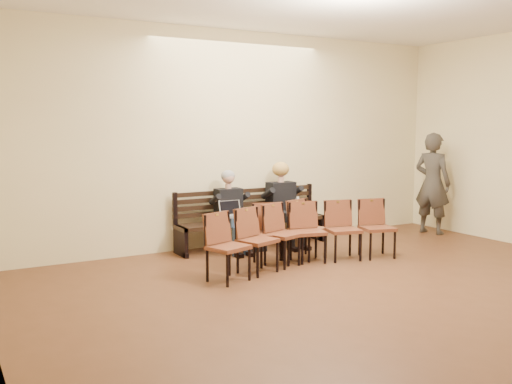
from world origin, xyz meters
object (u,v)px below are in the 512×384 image
Objects in this scene: bench at (253,233)px; chair_row_back at (271,238)px; passerby at (433,176)px; seated_man at (231,213)px; laptop at (234,217)px; bag at (255,243)px; chair_row_front at (326,231)px; seated_woman at (284,206)px; water_bottle at (298,212)px.

chair_row_back is (-0.48, -1.37, 0.21)m from bench.
passerby is at bearing -9.96° from bench.
seated_man is 0.20m from laptop.
seated_man is at bearing 154.02° from bag.
chair_row_front reaches higher than laptop.
bench is at bearing 167.11° from seated_woman.
chair_row_back is (0.02, -1.05, -0.14)m from laptop.
bag is 1.26m from chair_row_front.
water_bottle is 0.11× the size of chair_row_back.
passerby is 3.11m from chair_row_front.
laptop is at bearing 69.13° from passerby.
bench is at bearing 26.62° from laptop.
seated_man reaches higher than chair_row_back.
chair_row_front is (0.59, -1.07, 0.31)m from bag.
passerby is at bearing -9.42° from seated_woman.
bench is at bearing 14.86° from seated_man.
laptop is at bearing 146.79° from chair_row_front.
chair_row_front is at bearing -61.23° from bag.
bench is 0.61m from seated_man.
bag is (0.33, -0.16, -0.49)m from seated_man.
water_bottle is at bearing -4.43° from bag.
bag is 0.16× the size of chair_row_front.
laptop is (-0.05, -0.20, -0.03)m from seated_man.
chair_row_front is at bearing -70.99° from bench.
chair_row_back is at bearing -91.20° from seated_man.
seated_woman reaches higher than bag.
seated_man is at bearing 70.46° from laptop.
bench is 2.00× the size of seated_woman.
laptop is at bearing 72.74° from chair_row_back.
passerby is at bearing -7.35° from chair_row_back.
seated_man is at bearing 70.31° from chair_row_back.
bag is at bearing -0.36° from laptop.
chair_row_back is at bearing -108.17° from bag.
bag is 0.16× the size of chair_row_back.
bench is at bearing 152.30° from water_bottle.
water_bottle is at bearing -6.84° from laptop.
water_bottle is 2.82m from passerby.
passerby is 0.99× the size of chair_row_back.
chair_row_back is (-0.94, -0.02, 0.00)m from chair_row_front.
bag is (-0.12, -0.28, -0.10)m from bench.
passerby reaches higher than laptop.
chair_row_back is (-1.00, -1.25, -0.21)m from seated_woman.
passerby is (3.54, -0.32, 0.94)m from bag.
seated_woman is at bearing 101.03° from chair_row_front.
seated_man is 0.98m from seated_woman.
seated_woman is (0.52, -0.12, 0.42)m from bench.
seated_man is 0.61m from bag.
chair_row_front is at bearing -17.54° from chair_row_back.
seated_woman is 1.05m from laptop.
bench is at bearing 52.22° from chair_row_back.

